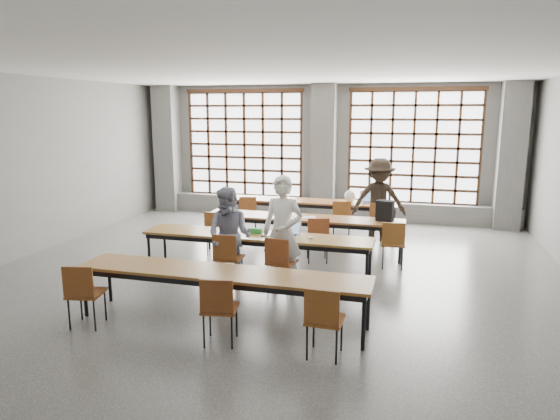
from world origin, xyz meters
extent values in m
plane|color=#484846|center=(0.00, 0.00, 0.00)|extent=(11.00, 11.00, 0.00)
plane|color=silver|center=(0.00, 0.00, 3.50)|extent=(11.00, 11.00, 0.00)
plane|color=slate|center=(0.00, 5.50, 1.75)|extent=(10.00, 0.00, 10.00)
plane|color=slate|center=(-5.00, 0.00, 1.75)|extent=(0.00, 11.00, 11.00)
cube|color=#585856|center=(-4.50, 5.22, 1.75)|extent=(0.60, 0.55, 3.50)
cube|color=#585856|center=(0.00, 5.22, 1.75)|extent=(0.60, 0.55, 3.50)
cube|color=#585856|center=(4.50, 5.22, 1.75)|extent=(0.60, 0.55, 3.50)
cube|color=white|center=(-2.25, 5.48, 1.90)|extent=(3.20, 0.02, 2.80)
cube|color=black|center=(-2.25, 5.40, 1.90)|extent=(3.20, 0.05, 2.80)
cube|color=black|center=(-2.25, 5.40, 0.45)|extent=(3.32, 0.07, 0.10)
cube|color=black|center=(-2.25, 5.40, 3.35)|extent=(3.32, 0.07, 0.10)
cube|color=white|center=(2.25, 5.48, 1.90)|extent=(3.20, 0.02, 2.80)
cube|color=black|center=(2.25, 5.40, 1.90)|extent=(3.20, 0.05, 2.80)
cube|color=black|center=(2.25, 5.40, 0.45)|extent=(3.32, 0.07, 0.10)
cube|color=black|center=(2.25, 5.40, 3.35)|extent=(3.32, 0.07, 0.10)
cube|color=#585856|center=(0.00, 5.30, 0.25)|extent=(9.80, 0.35, 0.50)
cube|color=brown|center=(-0.01, 3.75, 0.71)|extent=(4.00, 0.70, 0.04)
cube|color=black|center=(-0.01, 3.75, 0.65)|extent=(3.90, 0.64, 0.08)
cylinder|color=black|center=(-1.93, 3.46, 0.34)|extent=(0.05, 0.05, 0.69)
cylinder|color=black|center=(-1.93, 4.04, 0.34)|extent=(0.05, 0.05, 0.69)
cylinder|color=black|center=(1.91, 3.46, 0.34)|extent=(0.05, 0.05, 0.69)
cylinder|color=black|center=(1.91, 4.04, 0.34)|extent=(0.05, 0.05, 0.69)
cube|color=brown|center=(0.20, 1.90, 0.71)|extent=(4.00, 0.70, 0.04)
cube|color=black|center=(0.20, 1.90, 0.65)|extent=(3.90, 0.64, 0.08)
cylinder|color=black|center=(-1.72, 1.61, 0.34)|extent=(0.05, 0.05, 0.69)
cylinder|color=black|center=(-1.72, 2.19, 0.34)|extent=(0.05, 0.05, 0.69)
cylinder|color=black|center=(2.12, 1.61, 0.34)|extent=(0.05, 0.05, 0.69)
cylinder|color=black|center=(2.12, 2.19, 0.34)|extent=(0.05, 0.05, 0.69)
cube|color=brown|center=(-0.25, 0.27, 0.71)|extent=(4.00, 0.70, 0.04)
cube|color=black|center=(-0.25, 0.27, 0.65)|extent=(3.90, 0.64, 0.08)
cylinder|color=black|center=(-2.17, -0.02, 0.34)|extent=(0.05, 0.05, 0.69)
cylinder|color=black|center=(-2.17, 0.56, 0.34)|extent=(0.05, 0.05, 0.69)
cylinder|color=black|center=(1.67, -0.02, 0.34)|extent=(0.05, 0.05, 0.69)
cylinder|color=black|center=(1.67, 0.56, 0.34)|extent=(0.05, 0.05, 0.69)
cube|color=brown|center=(-0.09, -1.75, 0.71)|extent=(4.00, 0.70, 0.04)
cube|color=black|center=(-0.09, -1.75, 0.65)|extent=(3.90, 0.64, 0.08)
cylinder|color=black|center=(-2.01, -2.04, 0.34)|extent=(0.05, 0.05, 0.69)
cylinder|color=black|center=(-2.01, -1.46, 0.34)|extent=(0.05, 0.05, 0.69)
cylinder|color=black|center=(1.83, -2.04, 0.34)|extent=(0.05, 0.05, 0.69)
cylinder|color=black|center=(1.83, -1.46, 0.34)|extent=(0.05, 0.05, 0.69)
cube|color=brown|center=(-1.41, 3.20, 0.45)|extent=(0.52, 0.52, 0.04)
cube|color=brown|center=(-1.35, 3.01, 0.68)|extent=(0.39, 0.14, 0.40)
cylinder|color=black|center=(-1.41, 3.20, 0.23)|extent=(0.02, 0.02, 0.45)
cube|color=brown|center=(0.79, 3.20, 0.45)|extent=(0.47, 0.47, 0.04)
cube|color=brown|center=(0.82, 3.00, 0.68)|extent=(0.40, 0.09, 0.40)
cylinder|color=black|center=(0.79, 3.20, 0.23)|extent=(0.02, 0.02, 0.45)
cube|color=brown|center=(1.59, 3.20, 0.45)|extent=(0.48, 0.48, 0.04)
cube|color=brown|center=(1.62, 3.00, 0.68)|extent=(0.40, 0.09, 0.40)
cylinder|color=black|center=(1.59, 3.20, 0.23)|extent=(0.02, 0.02, 0.45)
cube|color=brown|center=(-1.40, 1.35, 0.45)|extent=(0.46, 0.46, 0.04)
cube|color=brown|center=(-1.42, 1.15, 0.68)|extent=(0.40, 0.07, 0.40)
cylinder|color=black|center=(-1.40, 1.35, 0.23)|extent=(0.02, 0.02, 0.45)
cube|color=maroon|center=(0.60, 1.35, 0.45)|extent=(0.52, 0.52, 0.04)
cube|color=maroon|center=(0.66, 1.16, 0.68)|extent=(0.39, 0.14, 0.40)
cylinder|color=black|center=(0.60, 1.35, 0.23)|extent=(0.02, 0.02, 0.45)
cube|color=brown|center=(2.00, 1.35, 0.45)|extent=(0.44, 0.44, 0.04)
cube|color=brown|center=(2.02, 1.15, 0.68)|extent=(0.40, 0.05, 0.40)
cylinder|color=black|center=(2.00, 1.35, 0.23)|extent=(0.02, 0.02, 0.45)
cube|color=brown|center=(-0.55, -0.28, 0.45)|extent=(0.43, 0.43, 0.04)
cube|color=brown|center=(-0.55, -0.48, 0.68)|extent=(0.40, 0.04, 0.40)
cylinder|color=black|center=(-0.55, -0.28, 0.23)|extent=(0.02, 0.02, 0.45)
cube|color=brown|center=(0.35, -0.28, 0.45)|extent=(0.48, 0.48, 0.04)
cube|color=brown|center=(0.32, -0.48, 0.68)|extent=(0.40, 0.09, 0.40)
cylinder|color=black|center=(0.35, -0.28, 0.23)|extent=(0.02, 0.02, 0.45)
cube|color=brown|center=(-1.79, -2.30, 0.45)|extent=(0.49, 0.49, 0.04)
cube|color=brown|center=(-1.75, -2.49, 0.68)|extent=(0.40, 0.11, 0.40)
cylinder|color=black|center=(-1.79, -2.30, 0.23)|extent=(0.02, 0.02, 0.45)
cube|color=maroon|center=(0.11, -2.30, 0.45)|extent=(0.49, 0.49, 0.04)
cube|color=maroon|center=(0.15, -2.49, 0.68)|extent=(0.40, 0.10, 0.40)
cylinder|color=black|center=(0.11, -2.30, 0.23)|extent=(0.02, 0.02, 0.45)
cube|color=brown|center=(1.41, -2.30, 0.45)|extent=(0.43, 0.43, 0.04)
cube|color=brown|center=(1.40, -2.50, 0.68)|extent=(0.40, 0.04, 0.40)
cylinder|color=black|center=(1.41, -2.30, 0.23)|extent=(0.02, 0.02, 0.45)
imported|color=white|center=(0.35, -0.23, 0.92)|extent=(0.71, 0.51, 1.84)
imported|color=#19214C|center=(-0.55, -0.23, 0.81)|extent=(0.82, 0.66, 1.61)
imported|color=black|center=(1.59, 3.25, 0.91)|extent=(1.29, 0.92, 1.82)
cube|color=#ADADB2|center=(0.30, 0.32, 0.74)|extent=(0.39, 0.30, 0.02)
cube|color=black|center=(0.30, 0.31, 0.75)|extent=(0.32, 0.21, 0.00)
cube|color=#ADADB2|center=(0.31, 0.46, 0.86)|extent=(0.37, 0.11, 0.26)
cube|color=#83A7E3|center=(0.31, 0.45, 0.83)|extent=(0.31, 0.08, 0.21)
cube|color=#B8B9BD|center=(1.34, 3.80, 0.74)|extent=(0.43, 0.38, 0.02)
cube|color=black|center=(1.35, 3.79, 0.75)|extent=(0.35, 0.29, 0.00)
cube|color=#B8B9BD|center=(1.29, 3.93, 0.86)|extent=(0.36, 0.21, 0.26)
cube|color=#83B2E3|center=(1.29, 3.92, 0.83)|extent=(0.30, 0.17, 0.21)
ellipsoid|color=white|center=(0.70, 0.25, 0.75)|extent=(0.11, 0.09, 0.04)
cube|color=#2B8332|center=(-0.30, 0.35, 0.78)|extent=(0.25, 0.10, 0.09)
cube|color=black|center=(-0.07, 0.17, 0.74)|extent=(0.14, 0.09, 0.01)
cube|color=silver|center=(-0.40, 1.95, 0.73)|extent=(0.34, 0.28, 0.00)
cube|color=silver|center=(-0.10, 1.85, 0.73)|extent=(0.36, 0.32, 0.00)
cube|color=white|center=(0.30, 1.90, 0.73)|extent=(0.35, 0.30, 0.00)
cube|color=black|center=(1.80, 1.95, 0.93)|extent=(0.35, 0.26, 0.40)
ellipsoid|color=white|center=(0.89, 3.80, 0.87)|extent=(0.29, 0.25, 0.29)
cube|color=maroon|center=(-1.79, -2.30, 0.50)|extent=(0.21, 0.14, 0.06)
camera|label=1|loc=(2.33, -7.65, 2.83)|focal=32.00mm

